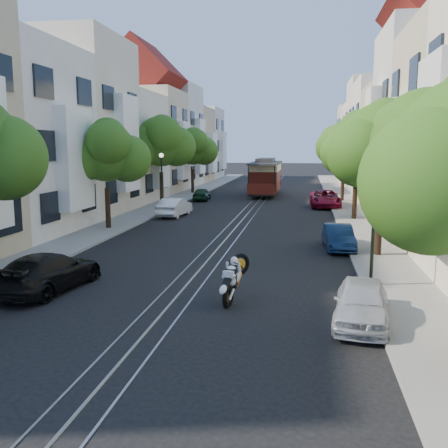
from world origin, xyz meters
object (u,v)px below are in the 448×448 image
at_px(sportbike_rider, 233,277).
at_px(cable_car, 266,175).
at_px(tree_e_b, 384,148).
at_px(tree_e_c, 358,149).
at_px(parked_car_e_near, 362,302).
at_px(parked_car_e_far, 325,199).
at_px(tree_e_d, 345,145).
at_px(parked_car_w_mid, 175,207).
at_px(tree_w_d, 193,148).
at_px(lamp_east, 374,205).
at_px(parked_car_w_far, 202,194).
at_px(tree_w_c, 161,142).
at_px(tree_w_b, 107,153).
at_px(lamp_west, 162,173).
at_px(parked_car_w_near, 49,272).
at_px(parked_car_e_mid, 338,237).

xyz_separation_m(sportbike_rider, cable_car, (-1.69, 33.71, 1.13)).
height_order(tree_e_b, tree_e_c, tree_e_b).
bearing_deg(parked_car_e_near, parked_car_e_far, 97.01).
distance_m(tree_e_d, parked_car_e_near, 30.92).
bearing_deg(parked_car_w_mid, tree_w_d, -76.65).
height_order(parked_car_e_near, parked_car_e_far, parked_car_e_far).
distance_m(lamp_east, parked_car_w_far, 28.48).
height_order(tree_w_c, parked_car_e_far, tree_w_c).
relative_size(tree_e_d, tree_w_b, 1.09).
height_order(tree_e_c, lamp_west, tree_e_c).
xyz_separation_m(lamp_east, parked_car_e_far, (-0.70, 22.80, -2.17)).
relative_size(parked_car_e_near, parked_car_w_mid, 0.93).
height_order(tree_e_c, tree_w_c, tree_w_c).
bearing_deg(tree_w_c, lamp_west, -74.25).
bearing_deg(cable_car, parked_car_e_near, -80.25).
bearing_deg(lamp_east, tree_w_c, 122.65).
height_order(tree_w_b, tree_w_c, tree_w_c).
distance_m(tree_w_d, parked_car_w_near, 34.34).
bearing_deg(lamp_east, parked_car_w_near, -169.27).
bearing_deg(tree_w_d, cable_car, -4.30).
xyz_separation_m(tree_e_d, parked_car_w_near, (-11.66, -29.00, -4.22)).
bearing_deg(lamp_west, tree_w_c, 105.75).
distance_m(lamp_west, parked_car_w_far, 8.45).
distance_m(tree_e_c, parked_car_w_mid, 12.71).
distance_m(tree_e_d, parked_car_w_near, 31.54).
distance_m(parked_car_e_mid, parked_car_e_far, 16.40).
xyz_separation_m(tree_e_b, tree_w_b, (-14.40, 5.00, -0.34)).
bearing_deg(tree_e_c, parked_car_e_near, -94.85).
height_order(tree_w_b, lamp_east, tree_w_b).
bearing_deg(lamp_east, parked_car_e_far, 91.76).
distance_m(tree_e_b, lamp_east, 5.41).
height_order(lamp_east, cable_car, lamp_east).
height_order(lamp_west, parked_car_w_near, lamp_west).
height_order(tree_w_d, parked_car_w_near, tree_w_d).
xyz_separation_m(cable_car, parked_car_w_near, (-4.59, -33.45, -1.30)).
height_order(lamp_west, parked_car_w_far, lamp_west).
relative_size(tree_e_c, lamp_west, 1.57).
height_order(tree_w_d, cable_car, tree_w_d).
xyz_separation_m(tree_e_d, parked_car_e_near, (-1.66, -30.58, -4.26)).
distance_m(tree_w_b, parked_car_e_far, 18.46).
bearing_deg(tree_e_c, tree_w_b, -157.38).
relative_size(tree_e_d, parked_car_w_mid, 1.78).
xyz_separation_m(lamp_east, parked_car_e_near, (-0.70, -3.61, -2.24)).
distance_m(lamp_west, parked_car_e_mid, 16.77).
relative_size(parked_car_e_mid, parked_car_w_near, 0.79).
height_order(tree_w_d, lamp_east, tree_w_d).
xyz_separation_m(sportbike_rider, parked_car_w_near, (-6.27, 0.26, -0.16)).
distance_m(tree_w_d, sportbike_rider, 35.63).
bearing_deg(parked_car_e_mid, tree_e_b, -44.89).
bearing_deg(tree_e_d, lamp_east, -92.04).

